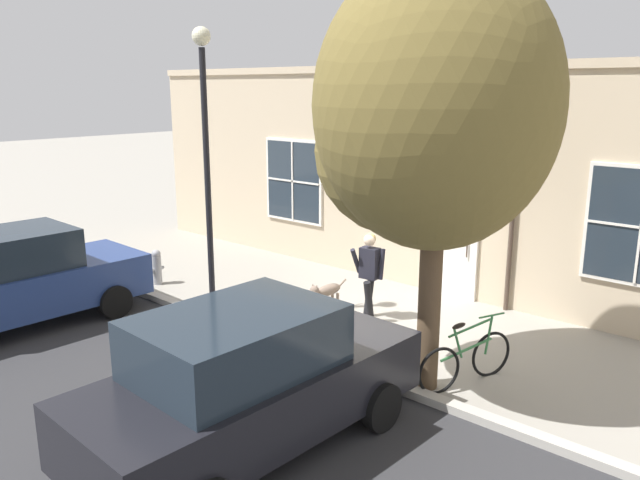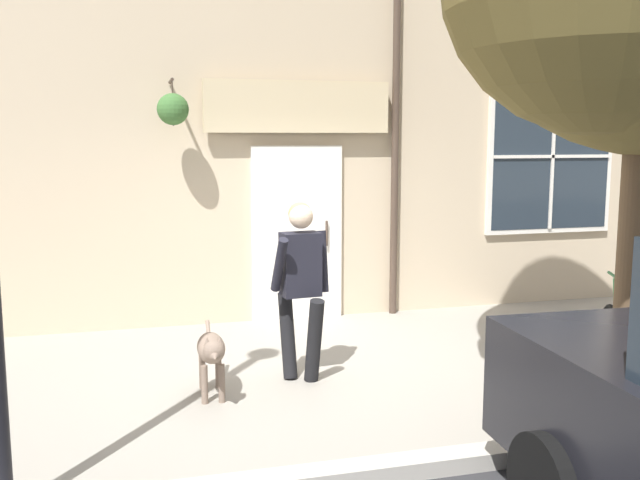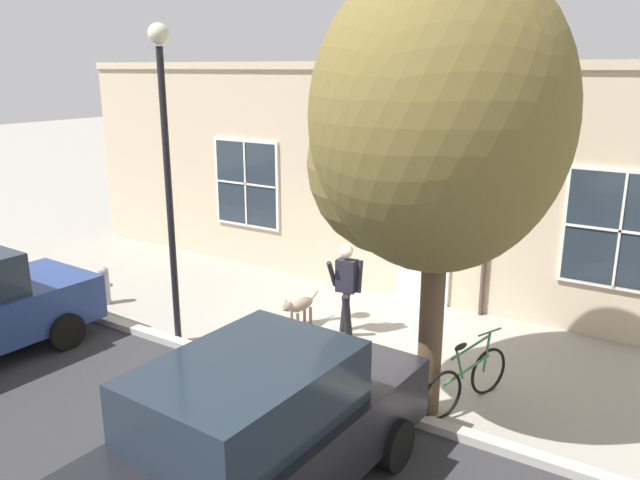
# 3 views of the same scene
# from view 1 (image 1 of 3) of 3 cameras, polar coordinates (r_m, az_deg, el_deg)

# --- Properties ---
(ground_plane) EXTENTS (90.00, 90.00, 0.00)m
(ground_plane) POSITION_cam_1_polar(r_m,az_deg,el_deg) (11.62, 5.12, -7.35)
(ground_plane) COLOR gray
(curb_and_road) EXTENTS (10.10, 28.00, 0.12)m
(curb_and_road) POSITION_cam_1_polar(r_m,az_deg,el_deg) (8.13, -21.39, -18.07)
(curb_and_road) COLOR #B2ADA3
(curb_and_road) RESTS_ON ground_plane
(storefront_facade) EXTENTS (0.95, 18.00, 4.65)m
(storefront_facade) POSITION_cam_1_polar(r_m,az_deg,el_deg) (12.94, 11.49, 5.30)
(storefront_facade) COLOR #C6B293
(storefront_facade) RESTS_ON ground_plane
(pedestrian_walking) EXTENTS (0.57, 0.55, 1.63)m
(pedestrian_walking) POSITION_cam_1_polar(r_m,az_deg,el_deg) (11.39, 4.54, -2.60)
(pedestrian_walking) COLOR black
(pedestrian_walking) RESTS_ON ground_plane
(dog_on_leash) EXTENTS (1.04, 0.27, 0.62)m
(dog_on_leash) POSITION_cam_1_polar(r_m,az_deg,el_deg) (11.88, 0.57, -4.70)
(dog_on_leash) COLOR #7F6B5B
(dog_on_leash) RESTS_ON ground_plane
(street_tree_by_curb) EXTENTS (3.45, 3.20, 5.86)m
(street_tree_by_curb) POSITION_cam_1_polar(r_m,az_deg,el_deg) (8.39, 9.94, 11.03)
(street_tree_by_curb) COLOR brown
(street_tree_by_curb) RESTS_ON ground_plane
(leaning_bicycle) EXTENTS (1.67, 0.60, 1.00)m
(leaning_bicycle) POSITION_cam_1_polar(r_m,az_deg,el_deg) (9.36, 13.22, -10.56)
(leaning_bicycle) COLOR black
(leaning_bicycle) RESTS_ON ground_plane
(parked_car_nearest_curb) EXTENTS (4.37, 2.07, 1.75)m
(parked_car_nearest_curb) POSITION_cam_1_polar(r_m,az_deg,el_deg) (12.29, -26.07, -3.22)
(parked_car_nearest_curb) COLOR navy
(parked_car_nearest_curb) RESTS_ON ground_plane
(parked_car_mid_block) EXTENTS (4.37, 2.07, 1.75)m
(parked_car_mid_block) POSITION_cam_1_polar(r_m,az_deg,el_deg) (7.45, -6.54, -12.59)
(parked_car_mid_block) COLOR black
(parked_car_mid_block) RESTS_ON ground_plane
(street_lamp) EXTENTS (0.32, 0.32, 5.17)m
(street_lamp) POSITION_cam_1_polar(r_m,az_deg,el_deg) (11.18, -10.42, 9.32)
(street_lamp) COLOR black
(street_lamp) RESTS_ON ground_plane
(fire_hydrant) EXTENTS (0.34, 0.20, 0.77)m
(fire_hydrant) POSITION_cam_1_polar(r_m,az_deg,el_deg) (13.99, -14.70, -2.35)
(fire_hydrant) COLOR #99999E
(fire_hydrant) RESTS_ON ground_plane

